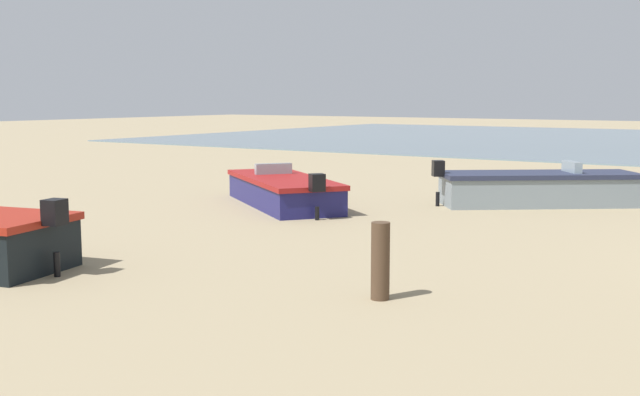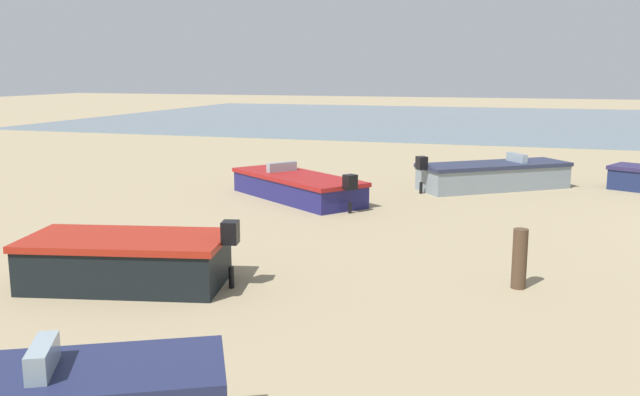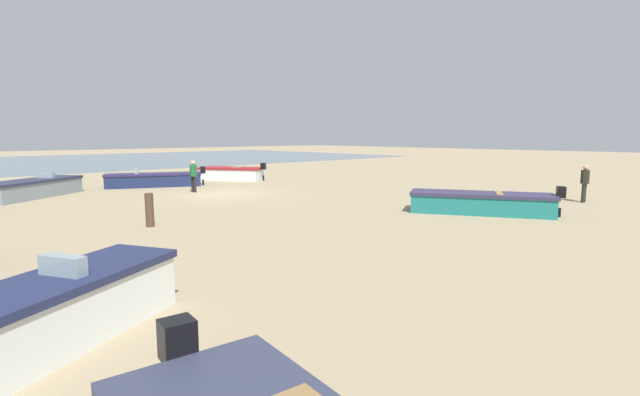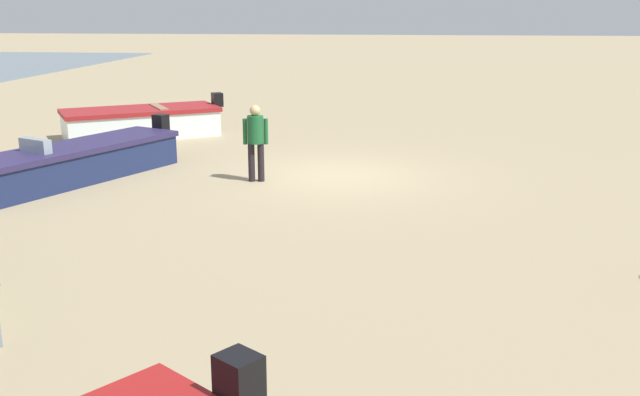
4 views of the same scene
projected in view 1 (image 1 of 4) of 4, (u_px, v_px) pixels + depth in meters
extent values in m
cube|color=navy|center=(283.00, 193.00, 19.99)|extent=(4.83, 4.16, 0.61)
cube|color=maroon|center=(283.00, 179.00, 19.95)|extent=(4.95, 4.29, 0.12)
cube|color=black|center=(317.00, 183.00, 17.53)|extent=(0.42, 0.42, 0.40)
cylinder|color=black|center=(317.00, 213.00, 17.62)|extent=(0.14, 0.14, 0.31)
cube|color=#8C9EA8|center=(273.00, 169.00, 20.70)|extent=(0.75, 0.91, 0.28)
cube|color=black|center=(55.00, 212.00, 11.97)|extent=(0.34, 0.37, 0.40)
cylinder|color=black|center=(57.00, 264.00, 12.07)|extent=(0.12, 0.12, 0.39)
cube|color=gray|center=(538.00, 191.00, 20.01)|extent=(4.79, 4.14, 0.73)
cube|color=#262B43|center=(539.00, 175.00, 19.95)|extent=(4.92, 4.26, 0.12)
cube|color=black|center=(438.00, 168.00, 19.76)|extent=(0.42, 0.42, 0.40)
cylinder|color=black|center=(438.00, 199.00, 19.86)|extent=(0.14, 0.14, 0.36)
cube|color=#8C9EA8|center=(572.00, 167.00, 19.98)|extent=(0.70, 0.84, 0.28)
cylinder|color=#4B3626|center=(380.00, 261.00, 10.68)|extent=(0.26, 0.26, 1.08)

